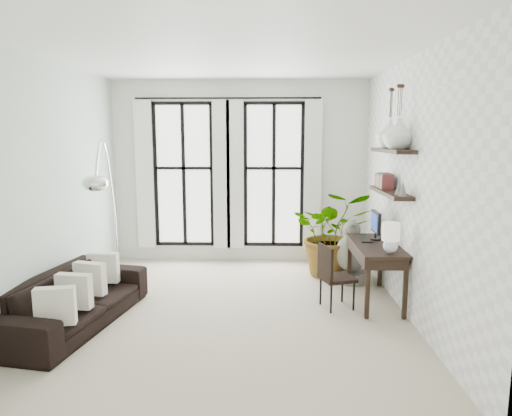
{
  "coord_description": "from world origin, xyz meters",
  "views": [
    {
      "loc": [
        0.49,
        -5.6,
        2.24
      ],
      "look_at": [
        0.34,
        0.3,
        1.3
      ],
      "focal_mm": 32.0,
      "sensor_mm": 36.0,
      "label": 1
    }
  ],
  "objects_px": {
    "plant": "(333,233)",
    "desk_chair": "(332,273)",
    "arc_lamp": "(105,175)",
    "sofa": "(75,299)",
    "buddha": "(351,256)",
    "desk": "(376,249)"
  },
  "relations": [
    {
      "from": "plant",
      "to": "desk_chair",
      "type": "relative_size",
      "value": 1.65
    },
    {
      "from": "desk_chair",
      "to": "arc_lamp",
      "type": "relative_size",
      "value": 0.38
    },
    {
      "from": "sofa",
      "to": "buddha",
      "type": "xyz_separation_m",
      "value": [
        3.59,
        1.73,
        0.08
      ]
    },
    {
      "from": "desk_chair",
      "to": "buddha",
      "type": "height_order",
      "value": "buddha"
    },
    {
      "from": "plant",
      "to": "desk",
      "type": "relative_size",
      "value": 1.03
    },
    {
      "from": "sofa",
      "to": "plant",
      "type": "height_order",
      "value": "plant"
    },
    {
      "from": "arc_lamp",
      "to": "buddha",
      "type": "distance_m",
      "value": 3.81
    },
    {
      "from": "desk_chair",
      "to": "desk",
      "type": "bearing_deg",
      "value": 2.37
    },
    {
      "from": "desk",
      "to": "arc_lamp",
      "type": "bearing_deg",
      "value": 178.32
    },
    {
      "from": "desk_chair",
      "to": "buddha",
      "type": "relative_size",
      "value": 0.89
    },
    {
      "from": "sofa",
      "to": "plant",
      "type": "distance_m",
      "value": 3.94
    },
    {
      "from": "desk_chair",
      "to": "arc_lamp",
      "type": "height_order",
      "value": "arc_lamp"
    },
    {
      "from": "sofa",
      "to": "desk",
      "type": "bearing_deg",
      "value": -67.3
    },
    {
      "from": "desk",
      "to": "desk_chair",
      "type": "bearing_deg",
      "value": -159.71
    },
    {
      "from": "arc_lamp",
      "to": "buddha",
      "type": "relative_size",
      "value": 2.32
    },
    {
      "from": "desk",
      "to": "sofa",
      "type": "bearing_deg",
      "value": -167.45
    },
    {
      "from": "arc_lamp",
      "to": "desk",
      "type": "bearing_deg",
      "value": -1.68
    },
    {
      "from": "sofa",
      "to": "desk",
      "type": "height_order",
      "value": "desk"
    },
    {
      "from": "desk_chair",
      "to": "arc_lamp",
      "type": "bearing_deg",
      "value": 155.82
    },
    {
      "from": "sofa",
      "to": "desk_chair",
      "type": "height_order",
      "value": "desk_chair"
    },
    {
      "from": "arc_lamp",
      "to": "sofa",
      "type": "bearing_deg",
      "value": -96.16
    },
    {
      "from": "plant",
      "to": "arc_lamp",
      "type": "distance_m",
      "value": 3.58
    }
  ]
}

